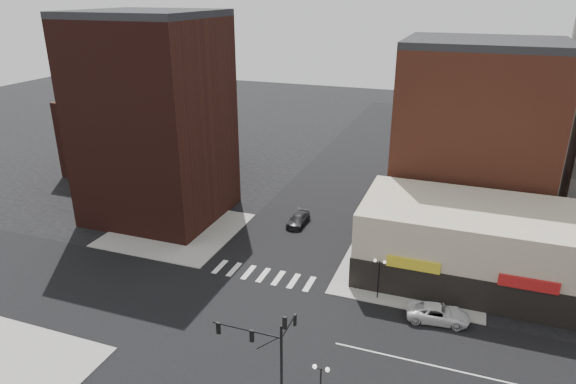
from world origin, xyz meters
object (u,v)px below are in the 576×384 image
(traffic_signal, at_px, (270,344))
(street_lamp_ne, at_px, (379,269))
(dark_sedan_north, at_px, (298,219))
(street_lamp_se_a, at_px, (321,378))
(white_suv, at_px, (438,313))

(traffic_signal, bearing_deg, street_lamp_ne, 73.25)
(dark_sedan_north, bearing_deg, street_lamp_ne, -45.30)
(street_lamp_se_a, bearing_deg, dark_sedan_north, 111.80)
(traffic_signal, bearing_deg, white_suv, 53.23)
(dark_sedan_north, bearing_deg, white_suv, -37.95)
(street_lamp_se_a, bearing_deg, white_suv, 64.55)
(street_lamp_ne, bearing_deg, white_suv, -16.06)
(street_lamp_ne, bearing_deg, traffic_signal, -106.75)
(white_suv, bearing_deg, street_lamp_se_a, 148.20)
(street_lamp_se_a, height_order, street_lamp_ne, same)
(street_lamp_ne, height_order, dark_sedan_north, street_lamp_ne)
(street_lamp_se_a, distance_m, dark_sedan_north, 31.67)
(street_lamp_ne, bearing_deg, dark_sedan_north, 133.71)
(white_suv, bearing_deg, dark_sedan_north, 44.70)
(street_lamp_ne, xyz_separation_m, dark_sedan_north, (-12.72, 13.31, -2.58))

